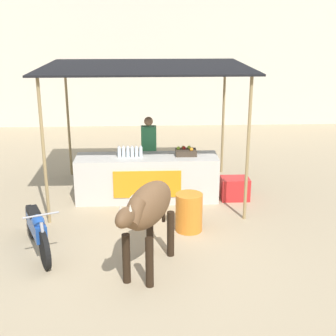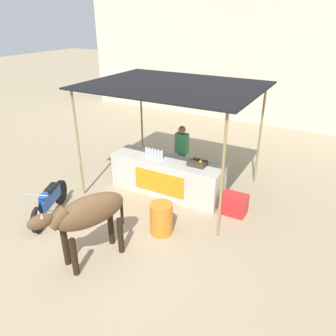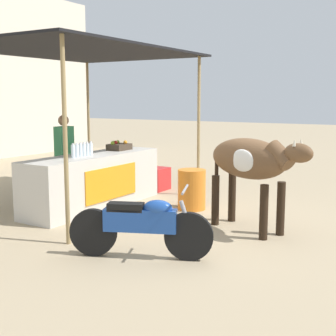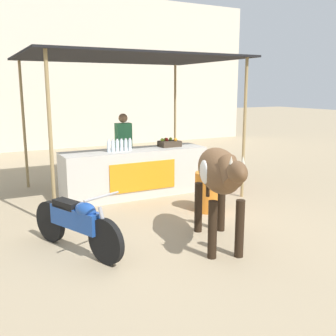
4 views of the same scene
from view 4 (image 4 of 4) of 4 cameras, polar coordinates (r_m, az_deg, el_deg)
ground_plane at (r=6.40m, az=3.08°, el=-8.59°), size 60.00×60.00×0.00m
building_wall_far at (r=15.02m, az=-16.23°, el=13.31°), size 16.00×0.50×5.53m
stall_counter at (r=8.16m, az=-4.78°, el=-0.65°), size 3.00×0.82×0.96m
stall_awning at (r=8.27m, az=-5.89°, el=14.94°), size 4.20×3.20×2.81m
water_bottle_row at (r=7.88m, az=-7.06°, el=3.26°), size 0.52×0.07×0.25m
fruit_crate at (r=8.46m, az=0.20°, el=3.62°), size 0.44×0.32×0.18m
vendor_behind_counter at (r=8.79m, az=-6.44°, el=2.66°), size 0.34×0.22×1.65m
cooler_box at (r=9.01m, az=6.62°, el=-1.07°), size 0.60×0.44×0.48m
water_barrel at (r=7.16m, az=5.90°, el=-3.44°), size 0.49×0.49×0.71m
cow at (r=5.46m, az=7.44°, el=-0.91°), size 1.00×1.83×1.44m
motorcycle_parked at (r=5.48m, az=-13.10°, el=-7.65°), size 0.86×1.69×0.90m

